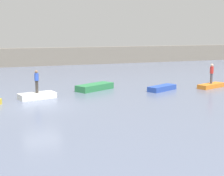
% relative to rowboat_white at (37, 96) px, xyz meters
% --- Properties ---
extents(ground_plane, '(120.00, 120.00, 0.00)m').
position_rel_rowboat_white_xyz_m(ground_plane, '(-0.12, -2.81, -0.22)').
color(ground_plane, slate).
extents(embankment_wall, '(80.00, 1.20, 2.67)m').
position_rel_rowboat_white_xyz_m(embankment_wall, '(-0.12, 24.83, 1.11)').
color(embankment_wall, gray).
rests_on(embankment_wall, ground_plane).
extents(rowboat_white, '(2.94, 1.82, 0.44)m').
position_rel_rowboat_white_xyz_m(rowboat_white, '(0.00, 0.00, 0.00)').
color(rowboat_white, white).
rests_on(rowboat_white, ground_plane).
extents(rowboat_green, '(3.73, 2.79, 0.54)m').
position_rel_rowboat_white_xyz_m(rowboat_green, '(5.25, 2.11, 0.05)').
color(rowboat_green, '#2D7F47').
rests_on(rowboat_green, ground_plane).
extents(rowboat_blue, '(3.07, 2.14, 0.43)m').
position_rel_rowboat_white_xyz_m(rowboat_blue, '(10.65, -0.12, -0.01)').
color(rowboat_blue, '#2B4CAD').
rests_on(rowboat_blue, ground_plane).
extents(rowboat_orange, '(3.09, 1.89, 0.38)m').
position_rel_rowboat_white_xyz_m(rowboat_orange, '(15.53, -0.38, -0.03)').
color(rowboat_orange, orange).
rests_on(rowboat_orange, ground_plane).
extents(person_red_shirt, '(0.32, 0.32, 1.81)m').
position_rel_rowboat_white_xyz_m(person_red_shirt, '(15.53, -0.38, 1.17)').
color(person_red_shirt, '#4C4C56').
rests_on(person_red_shirt, rowboat_orange).
extents(person_blue_shirt, '(0.32, 0.32, 1.73)m').
position_rel_rowboat_white_xyz_m(person_blue_shirt, '(0.00, 0.00, 1.19)').
color(person_blue_shirt, '#38332D').
rests_on(person_blue_shirt, rowboat_white).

